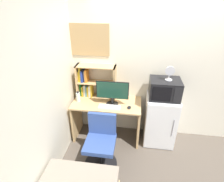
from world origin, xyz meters
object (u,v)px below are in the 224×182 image
at_px(computer_mouse, 129,107).
at_px(water_bottle, 78,97).
at_px(monitor, 112,92).
at_px(wall_corkboard, 89,40).
at_px(desk_fan, 170,73).
at_px(microwave, 165,89).
at_px(keyboard, 109,107).
at_px(mini_fridge, 160,120).
at_px(desk_chair, 101,145).
at_px(hutch_bookshelf, 91,81).

xyz_separation_m(computer_mouse, water_bottle, (-0.91, 0.11, 0.07)).
distance_m(monitor, wall_corkboard, 0.96).
bearing_deg(desk_fan, water_bottle, -178.40).
bearing_deg(microwave, keyboard, -168.56).
relative_size(monitor, mini_fridge, 0.58).
distance_m(keyboard, desk_fan, 1.12).
bearing_deg(computer_mouse, keyboard, -175.58).
relative_size(keyboard, mini_fridge, 0.40).
relative_size(desk_fan, wall_corkboard, 0.33).
distance_m(mini_fridge, desk_chair, 1.15).
bearing_deg(keyboard, desk_fan, 10.66).
height_order(keyboard, microwave, microwave).
bearing_deg(keyboard, wall_corkboard, 133.09).
bearing_deg(wall_corkboard, desk_chair, -69.12).
bearing_deg(wall_corkboard, desk_fan, -11.40).
bearing_deg(hutch_bookshelf, keyboard, -41.50).
distance_m(water_bottle, mini_fridge, 1.52).
bearing_deg(keyboard, microwave, 11.44).
relative_size(water_bottle, desk_chair, 0.22).
relative_size(keyboard, microwave, 0.76).
xyz_separation_m(hutch_bookshelf, wall_corkboard, (-0.02, 0.10, 0.71)).
relative_size(monitor, water_bottle, 2.93).
height_order(computer_mouse, desk_chair, desk_chair).
xyz_separation_m(water_bottle, desk_chair, (0.52, -0.61, -0.48)).
height_order(computer_mouse, water_bottle, water_bottle).
bearing_deg(hutch_bookshelf, mini_fridge, -7.68).
xyz_separation_m(hutch_bookshelf, water_bottle, (-0.19, -0.22, -0.22)).
relative_size(microwave, desk_fan, 2.11).
xyz_separation_m(hutch_bookshelf, monitor, (0.43, -0.24, -0.06)).
bearing_deg(microwave, desk_chair, -145.28).
relative_size(computer_mouse, microwave, 0.18).
relative_size(desk_fan, desk_chair, 0.27).
bearing_deg(hutch_bookshelf, desk_chair, -68.21).
height_order(computer_mouse, desk_fan, desk_fan).
distance_m(water_bottle, desk_fan, 1.60).
bearing_deg(wall_corkboard, microwave, -11.51).
bearing_deg(desk_fan, monitor, -175.64).
height_order(monitor, microwave, microwave).
distance_m(keyboard, water_bottle, 0.60).
xyz_separation_m(monitor, microwave, (0.85, 0.07, 0.08)).
bearing_deg(mini_fridge, computer_mouse, -164.80).
distance_m(monitor, computer_mouse, 0.38).
relative_size(monitor, computer_mouse, 6.23).
height_order(water_bottle, desk_fan, desk_fan).
relative_size(keyboard, desk_chair, 0.43).
relative_size(microwave, desk_chair, 0.57).
distance_m(desk_chair, wall_corkboard, 1.72).
relative_size(hutch_bookshelf, wall_corkboard, 1.00).
height_order(hutch_bookshelf, wall_corkboard, wall_corkboard).
distance_m(monitor, water_bottle, 0.64).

